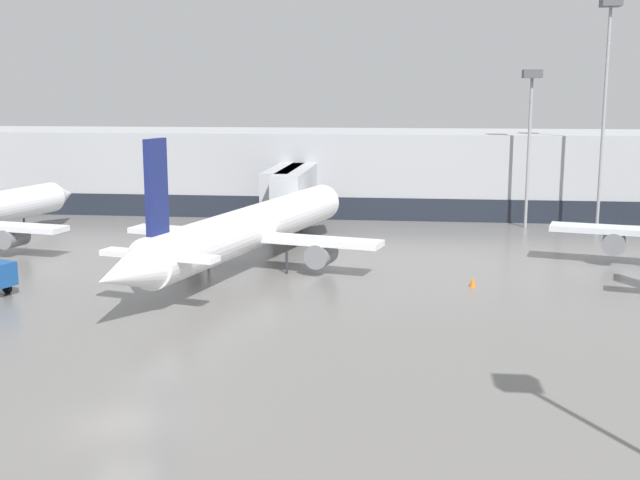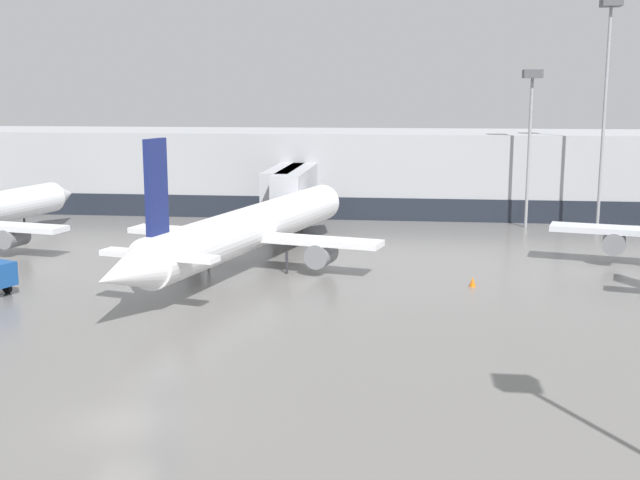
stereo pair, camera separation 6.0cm
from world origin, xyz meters
The scene contains 6 objects.
ground_plane centered at (0.00, 0.00, 0.00)m, with size 320.00×320.00×0.00m, color slate.
terminal_building centered at (-0.17, 61.82, 4.50)m, with size 160.00×30.20×9.00m.
parked_jet_2 centered at (-0.62, 29.49, 3.11)m, with size 20.57×37.85×10.62m.
traffic_cone_1 centered at (15.89, 25.44, 0.34)m, with size 0.47×0.47×0.68m.
apron_light_mast_0 centered at (29.33, 49.10, 16.86)m, with size 1.80×1.80×21.88m.
apron_light_mast_4 centered at (22.89, 51.46, 12.47)m, with size 1.80×1.80×15.49m.
Camera 2 is at (11.70, -29.76, 13.34)m, focal length 45.00 mm.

